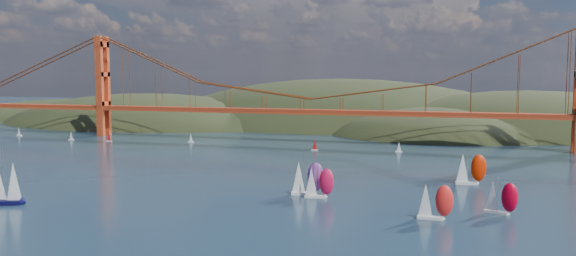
% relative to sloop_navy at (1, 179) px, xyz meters
% --- Properties ---
extents(ground, '(1200.00, 1200.00, 0.00)m').
position_rel_sloop_navy_xyz_m(ground, '(45.45, -27.94, -6.86)').
color(ground, black).
rests_on(ground, ground).
extents(headlands, '(725.00, 225.00, 96.00)m').
position_rel_sloop_navy_xyz_m(headlands, '(90.40, 250.35, -19.31)').
color(headlands, black).
rests_on(headlands, ground).
extents(bridge, '(552.00, 12.00, 55.00)m').
position_rel_sloop_navy_xyz_m(bridge, '(43.70, 152.06, 25.38)').
color(bridge, '#972D13').
rests_on(bridge, ground).
extents(sloop_navy, '(10.54, 7.48, 15.53)m').
position_rel_sloop_navy_xyz_m(sloop_navy, '(0.00, 0.00, 0.00)').
color(sloop_navy, black).
rests_on(sloop_navy, ground).
extents(racer_0, '(8.40, 4.34, 9.43)m').
position_rel_sloop_navy_xyz_m(racer_0, '(78.25, 31.87, -2.40)').
color(racer_0, silver).
rests_on(racer_0, ground).
extents(racer_1, '(8.25, 3.32, 9.53)m').
position_rel_sloop_navy_xyz_m(racer_1, '(109.99, 17.15, -2.36)').
color(racer_1, silver).
rests_on(racer_1, ground).
extents(racer_2, '(8.20, 5.68, 9.19)m').
position_rel_sloop_navy_xyz_m(racer_2, '(125.34, 27.08, -2.52)').
color(racer_2, silver).
rests_on(racer_2, ground).
extents(racer_3, '(9.55, 4.77, 10.75)m').
position_rel_sloop_navy_xyz_m(racer_3, '(118.95, 63.99, -1.78)').
color(racer_3, silver).
rests_on(racer_3, ground).
extents(racer_rwb, '(9.51, 5.35, 10.66)m').
position_rel_sloop_navy_xyz_m(racer_rwb, '(74.11, 34.65, -1.82)').
color(racer_rwb, white).
rests_on(racer_rwb, ground).
extents(distant_boat_0, '(3.00, 2.00, 4.70)m').
position_rel_sloop_navy_xyz_m(distant_boat_0, '(-119.05, 136.70, -4.45)').
color(distant_boat_0, silver).
rests_on(distant_boat_0, ground).
extents(distant_boat_1, '(3.00, 2.00, 4.70)m').
position_rel_sloop_navy_xyz_m(distant_boat_1, '(-77.61, 127.66, -4.45)').
color(distant_boat_1, silver).
rests_on(distant_boat_1, ground).
extents(distant_boat_2, '(3.00, 2.00, 4.70)m').
position_rel_sloop_navy_xyz_m(distant_boat_2, '(-55.34, 128.31, -4.45)').
color(distant_boat_2, silver).
rests_on(distant_boat_2, ground).
extents(distant_boat_3, '(3.00, 2.00, 4.70)m').
position_rel_sloop_navy_xyz_m(distant_boat_3, '(-13.26, 136.50, -4.45)').
color(distant_boat_3, silver).
rests_on(distant_boat_3, ground).
extents(distant_boat_8, '(3.00, 2.00, 4.70)m').
position_rel_sloop_navy_xyz_m(distant_boat_8, '(90.54, 130.79, -4.45)').
color(distant_boat_8, silver).
rests_on(distant_boat_8, ground).
extents(distant_boat_9, '(3.00, 2.00, 4.70)m').
position_rel_sloop_navy_xyz_m(distant_boat_9, '(53.57, 126.09, -4.45)').
color(distant_boat_9, silver).
rests_on(distant_boat_9, ground).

